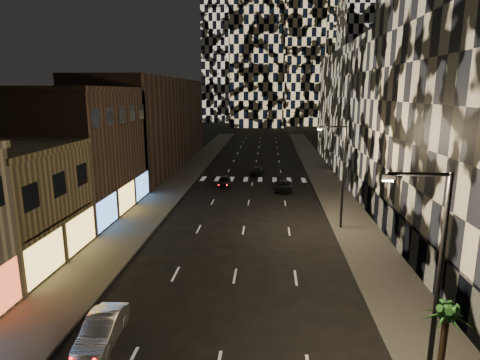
# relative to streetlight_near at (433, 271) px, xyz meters

# --- Properties ---
(sidewalk_left) EXTENTS (4.00, 120.00, 0.15)m
(sidewalk_left) POSITION_rel_streetlight_near_xyz_m (-18.35, 40.00, -5.28)
(sidewalk_left) COLOR #47443F
(sidewalk_left) RESTS_ON ground
(sidewalk_right) EXTENTS (4.00, 120.00, 0.15)m
(sidewalk_right) POSITION_rel_streetlight_near_xyz_m (1.65, 40.00, -5.28)
(sidewalk_right) COLOR #47443F
(sidewalk_right) RESTS_ON ground
(curb_left) EXTENTS (0.20, 120.00, 0.15)m
(curb_left) POSITION_rel_streetlight_near_xyz_m (-16.25, 40.00, -5.28)
(curb_left) COLOR #4C4C47
(curb_left) RESTS_ON ground
(curb_right) EXTENTS (0.20, 120.00, 0.15)m
(curb_right) POSITION_rel_streetlight_near_xyz_m (-0.45, 40.00, -5.28)
(curb_right) COLOR #4C4C47
(curb_right) RESTS_ON ground
(retail_brown) EXTENTS (10.00, 15.00, 12.00)m
(retail_brown) POSITION_rel_streetlight_near_xyz_m (-25.35, 23.50, 0.65)
(retail_brown) COLOR #4B362A
(retail_brown) RESTS_ON ground
(retail_filler_left) EXTENTS (10.00, 40.00, 14.00)m
(retail_filler_left) POSITION_rel_streetlight_near_xyz_m (-25.35, 50.00, 1.65)
(retail_filler_left) COLOR #4B362A
(retail_filler_left) RESTS_ON ground
(midrise_base) EXTENTS (0.60, 25.00, 3.00)m
(midrise_base) POSITION_rel_streetlight_near_xyz_m (3.95, 14.50, -3.85)
(midrise_base) COLOR #383838
(midrise_base) RESTS_ON ground
(midrise_filler_right) EXTENTS (16.00, 40.00, 18.00)m
(midrise_filler_right) POSITION_rel_streetlight_near_xyz_m (11.65, 47.00, 3.65)
(midrise_filler_right) COLOR #232326
(midrise_filler_right) RESTS_ON ground
(streetlight_near) EXTENTS (2.55, 0.25, 9.00)m
(streetlight_near) POSITION_rel_streetlight_near_xyz_m (0.00, 0.00, 0.00)
(streetlight_near) COLOR black
(streetlight_near) RESTS_ON sidewalk_right
(streetlight_far) EXTENTS (2.55, 0.25, 9.00)m
(streetlight_far) POSITION_rel_streetlight_near_xyz_m (0.00, 20.00, 0.00)
(streetlight_far) COLOR black
(streetlight_far) RESTS_ON sidewalk_right
(car_silver_parked) EXTENTS (1.71, 4.32, 1.40)m
(car_silver_parked) POSITION_rel_streetlight_near_xyz_m (-14.15, 2.33, -4.65)
(car_silver_parked) COLOR #A5A6AB
(car_silver_parked) RESTS_ON ground
(car_dark_midlane) EXTENTS (1.86, 4.06, 1.35)m
(car_dark_midlane) POSITION_rel_streetlight_near_xyz_m (-11.85, 35.60, -4.68)
(car_dark_midlane) COLOR black
(car_dark_midlane) RESTS_ON ground
(car_dark_oncoming) EXTENTS (2.16, 4.33, 1.21)m
(car_dark_oncoming) POSITION_rel_streetlight_near_xyz_m (-7.85, 43.59, -4.75)
(car_dark_oncoming) COLOR black
(car_dark_oncoming) RESTS_ON ground
(car_dark_rightlane) EXTENTS (2.06, 4.34, 1.20)m
(car_dark_rightlane) POSITION_rel_streetlight_near_xyz_m (-4.35, 33.66, -4.75)
(car_dark_rightlane) COLOR black
(car_dark_rightlane) RESTS_ON ground
(palm_tree) EXTENTS (1.98, 2.01, 3.93)m
(palm_tree) POSITION_rel_streetlight_near_xyz_m (0.65, -0.08, -1.96)
(palm_tree) COLOR #47331E
(palm_tree) RESTS_ON sidewalk_right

